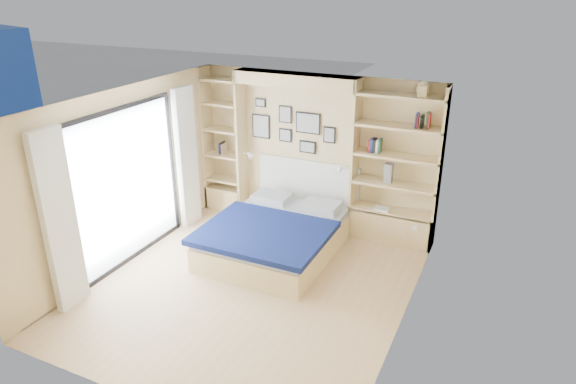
% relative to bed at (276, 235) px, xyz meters
% --- Properties ---
extents(ground, '(4.50, 4.50, 0.00)m').
position_rel_bed_xyz_m(ground, '(0.13, -0.98, -0.28)').
color(ground, tan).
rests_on(ground, ground).
extents(room_shell, '(4.50, 4.50, 4.50)m').
position_rel_bed_xyz_m(room_shell, '(-0.26, 0.54, 0.80)').
color(room_shell, '#D6BC86').
rests_on(room_shell, ground).
extents(bed, '(1.79, 2.37, 1.07)m').
position_rel_bed_xyz_m(bed, '(0.00, 0.00, 0.00)').
color(bed, beige).
rests_on(bed, ground).
extents(photo_gallery, '(1.48, 0.02, 0.82)m').
position_rel_bed_xyz_m(photo_gallery, '(-0.32, 1.24, 1.32)').
color(photo_gallery, black).
rests_on(photo_gallery, ground).
extents(reading_lamps, '(1.92, 0.12, 0.15)m').
position_rel_bed_xyz_m(reading_lamps, '(-0.17, 1.02, 0.82)').
color(reading_lamps, silver).
rests_on(reading_lamps, ground).
extents(shelf_decor, '(3.49, 0.23, 2.03)m').
position_rel_bed_xyz_m(shelf_decor, '(1.20, 1.08, 1.41)').
color(shelf_decor, '#A51E1E').
rests_on(shelf_decor, ground).
extents(deck, '(3.20, 4.00, 0.05)m').
position_rel_bed_xyz_m(deck, '(-3.47, -0.98, -0.28)').
color(deck, '#736455').
rests_on(deck, ground).
extents(deck_chair, '(0.62, 0.91, 0.85)m').
position_rel_bed_xyz_m(deck_chair, '(-3.06, -0.41, 0.13)').
color(deck_chair, tan).
rests_on(deck_chair, ground).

